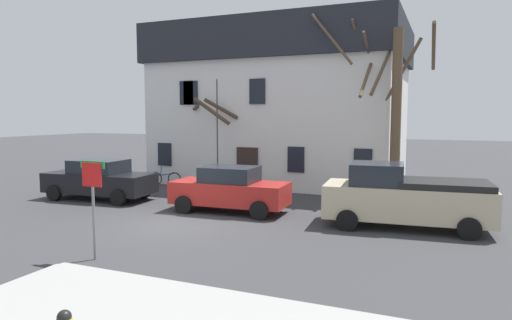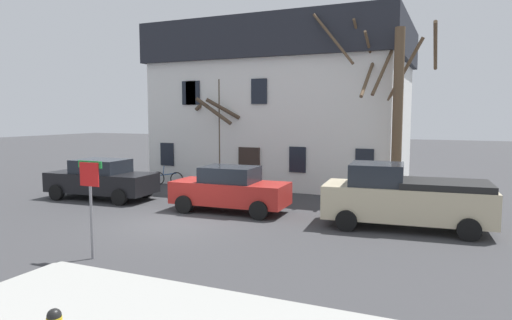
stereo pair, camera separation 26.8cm
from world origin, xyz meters
name	(u,v)px [view 1 (the left image)]	position (x,y,z in m)	size (l,w,h in m)	color
ground_plane	(174,224)	(0.00, 0.00, 0.00)	(120.00, 120.00, 0.00)	#38383A
building_main	(285,104)	(-0.25, 11.94, 4.30)	(13.18, 9.47, 8.45)	white
tree_bare_near	(219,129)	(-2.27, 7.71, 2.99)	(2.50, 2.49, 5.54)	#4C3D2D
tree_bare_mid	(343,104)	(3.98, 7.80, 4.17)	(2.87, 3.01, 8.11)	brown
tree_bare_far	(396,109)	(6.42, 6.71, 3.93)	(2.78, 2.75, 7.18)	brown
car_black_sedan	(99,180)	(-5.50, 2.62, 0.87)	(4.90, 2.31, 1.74)	black
car_red_sedan	(230,189)	(0.87, 2.52, 0.87)	(4.48, 2.12, 1.73)	#AD231E
pickup_truck_beige	(405,197)	(7.19, 2.57, 1.01)	(5.37, 2.61, 2.09)	#C6B793
street_sign_pole	(93,191)	(0.24, -3.98, 1.78)	(0.76, 0.07, 2.52)	slate
bicycle_leaning	(165,179)	(-5.12, 7.03, 0.37)	(1.72, 0.42, 1.03)	black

